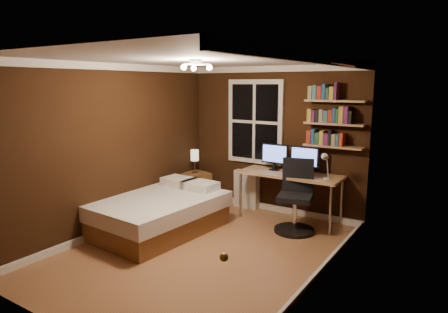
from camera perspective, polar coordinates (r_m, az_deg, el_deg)
The scene contains 24 objects.
floor at distance 5.51m, azimuth -3.10°, elevation -13.27°, with size 4.20×4.20×0.00m, color brown.
wall_back at distance 6.92m, azimuth 7.11°, elevation 2.33°, with size 3.20×0.04×2.50m, color black.
wall_left at distance 6.21m, azimuth -15.23°, elevation 1.12°, with size 0.04×4.20×2.50m, color black.
wall_right at distance 4.40m, azimuth 13.82°, elevation -2.51°, with size 0.04×4.20×2.50m, color black.
ceiling at distance 5.06m, azimuth -3.38°, elevation 13.66°, with size 3.20×4.20×0.02m, color white.
window at distance 7.01m, azimuth 4.46°, elevation 4.95°, with size 1.06×0.06×1.46m, color silver.
door at distance 3.11m, azimuth 3.70°, elevation -11.99°, with size 0.03×0.82×2.05m, color black, non-canonical shape.
door_knob at distance 2.91m, azimuth -0.01°, elevation -14.19°, with size 0.06×0.06×0.06m, color gold.
ceiling_fixture at distance 4.97m, azimuth -4.07°, elevation 12.55°, with size 0.44×0.44×0.18m, color beige, non-canonical shape.
bookshelf_lower at distance 6.41m, azimuth 15.34°, elevation 1.40°, with size 0.92×0.22×0.03m, color #A37D4F.
books_row_lower at distance 6.39m, azimuth 15.39°, elevation 2.55°, with size 0.54×0.16×0.23m, color maroon, non-canonical shape.
bookshelf_middle at distance 6.37m, azimuth 15.49°, elevation 4.51°, with size 0.92×0.22×0.03m, color #A37D4F.
books_row_middle at distance 6.36m, azimuth 15.54°, elevation 5.68°, with size 0.66×0.16×0.23m, color navy, non-canonical shape.
bookshelf_upper at distance 6.35m, azimuth 15.64°, elevation 7.66°, with size 0.92×0.22×0.03m, color #A37D4F.
books_row_upper at distance 6.34m, azimuth 15.70°, elevation 8.83°, with size 0.42×0.16×0.23m, color #225030, non-canonical shape.
bed at distance 6.18m, azimuth -9.32°, elevation -7.92°, with size 1.53×2.03×0.66m.
nightstand at distance 7.51m, azimuth -4.15°, elevation -4.49°, with size 0.46×0.46×0.57m, color brown.
bedside_lamp at distance 7.40m, azimuth -4.20°, elevation -0.72°, with size 0.15×0.15×0.43m, color beige, non-canonical shape.
radiator at distance 7.21m, azimuth 3.26°, elevation -4.69°, with size 0.45×0.16×0.68m, color beige.
desk at distance 6.53m, azimuth 9.44°, elevation -2.90°, with size 1.66×0.62×0.79m.
monitor_left at distance 6.68m, azimuth 7.26°, elevation -0.08°, with size 0.47×0.12×0.44m, color black, non-canonical shape.
monitor_right at distance 6.47m, azimuth 11.42°, elevation -0.53°, with size 0.47×0.12×0.44m, color black, non-canonical shape.
desk_lamp at distance 6.12m, azimuth 14.35°, elevation -1.29°, with size 0.14×0.32×0.44m, color silver, non-canonical shape.
office_chair at distance 6.15m, azimuth 10.17°, elevation -6.62°, with size 0.60×0.60×1.09m.
Camera 1 is at (2.99, -4.07, 2.21)m, focal length 32.00 mm.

